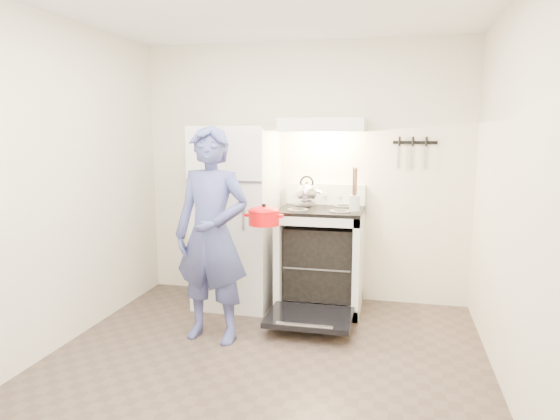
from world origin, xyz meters
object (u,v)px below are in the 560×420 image
object	(u,v)px
refrigerator	(237,216)
stove_body	(321,260)
tea_kettle	(307,192)
dutch_oven	(264,218)
person	(212,235)

from	to	relation	value
refrigerator	stove_body	xyz separation A→B (m)	(0.81, 0.02, -0.39)
stove_body	tea_kettle	distance (m)	0.66
refrigerator	dutch_oven	xyz separation A→B (m)	(0.43, -0.59, 0.10)
stove_body	dutch_oven	size ratio (longest dim) A/B	2.84
stove_body	dutch_oven	bearing A→B (deg)	-122.07
tea_kettle	dutch_oven	xyz separation A→B (m)	(-0.23, -0.68, -0.14)
refrigerator	dutch_oven	distance (m)	0.73
tea_kettle	dutch_oven	world-z (taller)	tea_kettle
stove_body	person	world-z (taller)	person
refrigerator	dutch_oven	size ratio (longest dim) A/B	5.24
refrigerator	tea_kettle	xyz separation A→B (m)	(0.66, 0.10, 0.25)
stove_body	person	size ratio (longest dim) A/B	0.54
person	refrigerator	bearing A→B (deg)	101.41
refrigerator	stove_body	bearing A→B (deg)	1.77
refrigerator	tea_kettle	world-z (taller)	refrigerator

